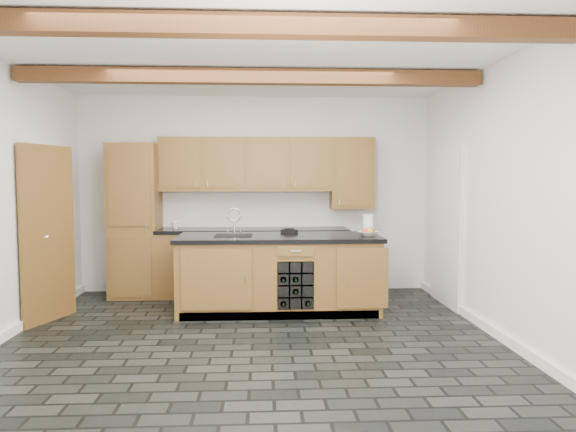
# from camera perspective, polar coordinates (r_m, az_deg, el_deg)

# --- Properties ---
(ground) EXTENTS (5.00, 5.00, 0.00)m
(ground) POSITION_cam_1_polar(r_m,az_deg,el_deg) (5.19, -3.99, -14.00)
(ground) COLOR black
(ground) RESTS_ON ground
(room_shell) EXTENTS (5.01, 5.00, 5.00)m
(room_shell) POSITION_cam_1_polar(r_m,az_deg,el_deg) (5.47, -4.85, 3.16)
(room_shell) COLOR white
(room_shell) RESTS_ON ground
(back_cabinetry) EXTENTS (3.65, 0.62, 2.20)m
(back_cabinetry) POSITION_cam_1_polar(r_m,az_deg,el_deg) (7.22, -6.65, -0.99)
(back_cabinetry) COLOR brown
(back_cabinetry) RESTS_ON ground
(island) EXTENTS (2.48, 0.96, 0.93)m
(island) POSITION_cam_1_polar(r_m,az_deg,el_deg) (6.33, -0.98, -6.38)
(island) COLOR brown
(island) RESTS_ON ground
(faucet) EXTENTS (0.45, 0.40, 0.34)m
(faucet) POSITION_cam_1_polar(r_m,az_deg,el_deg) (6.32, -6.06, -1.84)
(faucet) COLOR black
(faucet) RESTS_ON island
(kitchen_scale) EXTENTS (0.23, 0.18, 0.06)m
(kitchen_scale) POSITION_cam_1_polar(r_m,az_deg,el_deg) (6.56, 0.14, -1.65)
(kitchen_scale) COLOR black
(kitchen_scale) RESTS_ON island
(fruit_bowl) EXTENTS (0.28, 0.28, 0.06)m
(fruit_bowl) POSITION_cam_1_polar(r_m,az_deg,el_deg) (6.29, 8.88, -1.94)
(fruit_bowl) COLOR beige
(fruit_bowl) RESTS_ON island
(fruit_cluster) EXTENTS (0.16, 0.17, 0.07)m
(fruit_cluster) POSITION_cam_1_polar(r_m,az_deg,el_deg) (6.28, 8.88, -1.66)
(fruit_cluster) COLOR red
(fruit_cluster) RESTS_ON fruit_bowl
(paper_towel) EXTENTS (0.13, 0.13, 0.25)m
(paper_towel) POSITION_cam_1_polar(r_m,az_deg,el_deg) (6.47, 8.90, -0.93)
(paper_towel) COLOR white
(paper_towel) RESTS_ON island
(mug) EXTENTS (0.14, 0.14, 0.10)m
(mug) POSITION_cam_1_polar(r_m,az_deg,el_deg) (7.30, -12.40, -0.99)
(mug) COLOR white
(mug) RESTS_ON back_cabinetry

